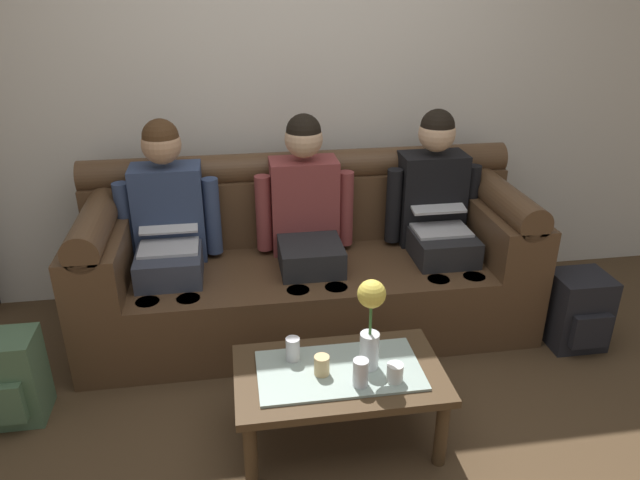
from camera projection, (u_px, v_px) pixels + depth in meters
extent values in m
plane|color=#4C3823|center=(345.00, 462.00, 2.55)|extent=(14.00, 14.00, 0.00)
cube|color=silver|center=(293.00, 58.00, 3.47)|extent=(6.00, 0.12, 2.90)
cube|color=#513823|center=(309.00, 293.00, 3.45)|extent=(2.49, 0.88, 0.42)
cube|color=#513823|center=(301.00, 207.00, 3.57)|extent=(2.49, 0.22, 0.40)
cylinder|color=#513823|center=(300.00, 167.00, 3.47)|extent=(2.49, 0.18, 0.18)
cube|color=#513823|center=(102.00, 252.00, 3.15)|extent=(0.28, 0.88, 0.28)
cylinder|color=#513823|center=(97.00, 220.00, 3.07)|extent=(0.18, 0.88, 0.18)
cube|color=#513823|center=(496.00, 226.00, 3.46)|extent=(0.28, 0.88, 0.28)
cylinder|color=#513823|center=(500.00, 197.00, 3.38)|extent=(0.18, 0.88, 0.18)
cube|color=#383D4C|center=(170.00, 263.00, 3.17)|extent=(0.34, 0.40, 0.15)
cylinder|color=#383D4C|center=(152.00, 337.00, 3.04)|extent=(0.12, 0.12, 0.42)
cylinder|color=#383D4C|center=(192.00, 334.00, 3.07)|extent=(0.12, 0.12, 0.42)
cube|color=navy|center=(169.00, 213.00, 3.30)|extent=(0.38, 0.22, 0.54)
cylinder|color=navy|center=(125.00, 221.00, 3.24)|extent=(0.09, 0.09, 0.44)
cylinder|color=navy|center=(212.00, 216.00, 3.31)|extent=(0.09, 0.09, 0.44)
sphere|color=tan|center=(161.00, 145.00, 3.12)|extent=(0.21, 0.21, 0.21)
sphere|color=#472D19|center=(160.00, 137.00, 3.10)|extent=(0.19, 0.19, 0.19)
cube|color=silver|center=(169.00, 248.00, 3.15)|extent=(0.31, 0.22, 0.02)
cube|color=silver|center=(169.00, 219.00, 3.25)|extent=(0.31, 0.19, 0.11)
cube|color=black|center=(169.00, 220.00, 3.24)|extent=(0.27, 0.17, 0.09)
cube|color=#232326|center=(310.00, 254.00, 3.27)|extent=(0.34, 0.40, 0.15)
cylinder|color=#232326|center=(299.00, 324.00, 3.15)|extent=(0.12, 0.12, 0.42)
cylinder|color=#232326|center=(336.00, 321.00, 3.17)|extent=(0.12, 0.12, 0.42)
cube|color=brown|center=(304.00, 205.00, 3.41)|extent=(0.38, 0.22, 0.54)
cylinder|color=brown|center=(264.00, 213.00, 3.35)|extent=(0.09, 0.09, 0.44)
cylinder|color=brown|center=(345.00, 209.00, 3.41)|extent=(0.09, 0.09, 0.44)
sphere|color=tan|center=(304.00, 139.00, 3.23)|extent=(0.21, 0.21, 0.21)
sphere|color=black|center=(304.00, 131.00, 3.21)|extent=(0.19, 0.19, 0.19)
cube|color=#232326|center=(441.00, 245.00, 3.38)|extent=(0.34, 0.40, 0.15)
cylinder|color=#232326|center=(435.00, 313.00, 3.25)|extent=(0.12, 0.12, 0.42)
cylinder|color=#232326|center=(470.00, 310.00, 3.28)|extent=(0.12, 0.12, 0.42)
cube|color=black|center=(430.00, 198.00, 3.51)|extent=(0.38, 0.22, 0.54)
cylinder|color=black|center=(394.00, 206.00, 3.45)|extent=(0.09, 0.09, 0.44)
cylinder|color=black|center=(470.00, 201.00, 3.52)|extent=(0.09, 0.09, 0.44)
sphere|color=tan|center=(437.00, 133.00, 3.33)|extent=(0.21, 0.21, 0.21)
sphere|color=black|center=(438.00, 126.00, 3.32)|extent=(0.19, 0.19, 0.19)
cube|color=silver|center=(441.00, 230.00, 3.36)|extent=(0.31, 0.22, 0.02)
cube|color=silver|center=(435.00, 204.00, 3.43)|extent=(0.31, 0.21, 0.05)
cube|color=black|center=(436.00, 204.00, 3.43)|extent=(0.27, 0.18, 0.04)
cube|color=#47331E|center=(339.00, 375.00, 2.54)|extent=(0.89, 0.53, 0.04)
cube|color=#9EB2A8|center=(339.00, 370.00, 2.53)|extent=(0.70, 0.37, 0.01)
cylinder|color=#47331E|center=(251.00, 455.00, 2.37)|extent=(0.06, 0.06, 0.33)
cylinder|color=#47331E|center=(441.00, 433.00, 2.48)|extent=(0.06, 0.06, 0.33)
cylinder|color=#47331E|center=(246.00, 386.00, 2.75)|extent=(0.06, 0.06, 0.33)
cylinder|color=#47331E|center=(411.00, 370.00, 2.87)|extent=(0.06, 0.06, 0.33)
cylinder|color=silver|center=(369.00, 350.00, 2.51)|extent=(0.08, 0.08, 0.17)
cylinder|color=#3D7538|center=(371.00, 319.00, 2.44)|extent=(0.01, 0.01, 0.15)
sphere|color=#E5CC4C|center=(372.00, 294.00, 2.40)|extent=(0.12, 0.12, 0.12)
cylinder|color=white|center=(395.00, 373.00, 2.44)|extent=(0.07, 0.07, 0.08)
cylinder|color=#DBB77A|center=(322.00, 365.00, 2.48)|extent=(0.07, 0.07, 0.09)
cylinder|color=silver|center=(361.00, 373.00, 2.41)|extent=(0.06, 0.06, 0.12)
cylinder|color=silver|center=(293.00, 349.00, 2.57)|extent=(0.06, 0.06, 0.11)
cube|color=black|center=(577.00, 310.00, 3.28)|extent=(0.30, 0.26, 0.42)
cube|color=black|center=(591.00, 331.00, 3.16)|extent=(0.21, 0.05, 0.19)
cube|color=#4C6B4C|center=(4.00, 378.00, 2.72)|extent=(0.34, 0.23, 0.44)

